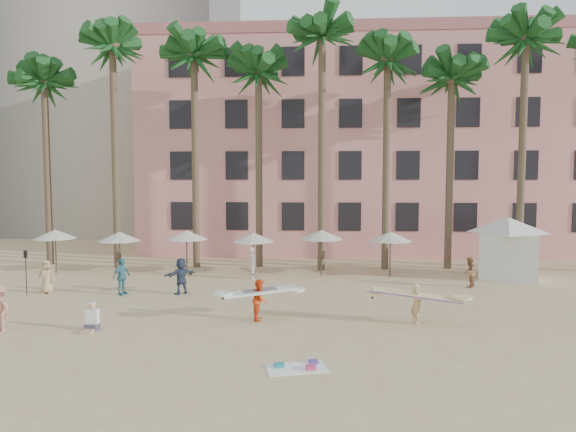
% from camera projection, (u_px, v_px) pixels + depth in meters
% --- Properties ---
extents(ground, '(120.00, 120.00, 0.00)m').
position_uv_depth(ground, '(235.00, 344.00, 17.77)').
color(ground, '#D1B789').
rests_on(ground, ground).
extents(pink_hotel, '(35.00, 14.00, 16.00)m').
position_uv_depth(pink_hotel, '(370.00, 150.00, 42.61)').
color(pink_hotel, pink).
rests_on(pink_hotel, ground).
extents(palm_row, '(44.40, 5.40, 16.30)m').
position_uv_depth(palm_row, '(282.00, 61.00, 31.70)').
color(palm_row, brown).
rests_on(palm_row, ground).
extents(umbrella_row, '(22.50, 2.70, 2.73)m').
position_uv_depth(umbrella_row, '(219.00, 236.00, 30.23)').
color(umbrella_row, '#332B23').
rests_on(umbrella_row, ground).
extents(cabana, '(5.61, 5.61, 3.50)m').
position_uv_depth(cabana, '(507.00, 242.00, 29.28)').
color(cabana, silver).
rests_on(cabana, ground).
extents(beach_towel, '(1.99, 1.42, 0.14)m').
position_uv_depth(beach_towel, '(298.00, 367.00, 15.49)').
color(beach_towel, white).
rests_on(beach_towel, ground).
extents(carrier_yellow, '(3.50, 1.29, 1.62)m').
position_uv_depth(carrier_yellow, '(416.00, 300.00, 20.14)').
color(carrier_yellow, tan).
rests_on(carrier_yellow, ground).
extents(carrier_white, '(3.07, 1.66, 1.66)m').
position_uv_depth(carrier_white, '(260.00, 298.00, 20.70)').
color(carrier_white, '#F54E19').
rests_on(carrier_white, ground).
extents(beachgoers, '(22.28, 11.61, 1.83)m').
position_uv_depth(beachgoers, '(168.00, 281.00, 24.26)').
color(beachgoers, teal).
rests_on(beachgoers, ground).
extents(paddle, '(0.18, 0.04, 2.23)m').
position_uv_depth(paddle, '(26.00, 267.00, 24.85)').
color(paddle, black).
rests_on(paddle, ground).
extents(seated_man, '(0.46, 0.81, 1.05)m').
position_uv_depth(seated_man, '(92.00, 321.00, 19.27)').
color(seated_man, '#3F3F4C').
rests_on(seated_man, ground).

